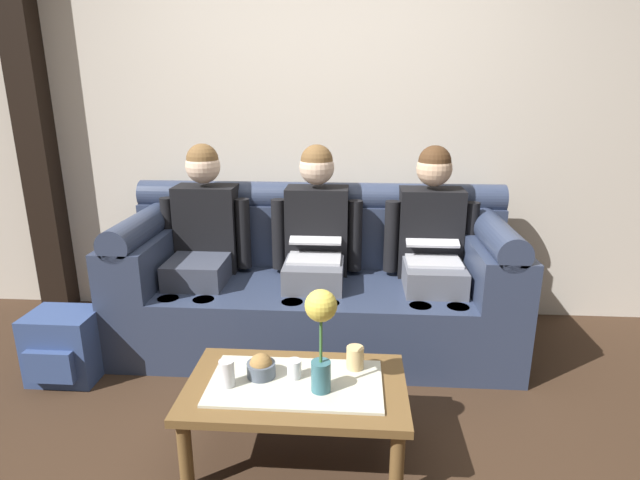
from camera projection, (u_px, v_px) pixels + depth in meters
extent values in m
plane|color=#382619|center=(295.00, 468.00, 2.15)|extent=(14.00, 14.00, 0.00)
cube|color=beige|center=(322.00, 102.00, 3.36)|extent=(6.00, 0.12, 2.90)
cube|color=black|center=(32.00, 102.00, 3.38)|extent=(0.20, 0.20, 2.90)
cube|color=#2D3851|center=(315.00, 313.00, 3.14)|extent=(2.33, 0.88, 0.42)
cube|color=#2D3851|center=(319.00, 234.00, 3.34)|extent=(2.33, 0.22, 0.40)
cylinder|color=#2D3851|center=(319.00, 196.00, 3.27)|extent=(2.33, 0.18, 0.18)
cube|color=#2D3851|center=(147.00, 255.00, 3.11)|extent=(0.28, 0.88, 0.28)
cylinder|color=#2D3851|center=(144.00, 226.00, 3.06)|extent=(0.18, 0.88, 0.18)
cube|color=#2D3851|center=(490.00, 263.00, 2.97)|extent=(0.28, 0.88, 0.28)
cylinder|color=#2D3851|center=(493.00, 233.00, 2.92)|extent=(0.18, 0.88, 0.18)
cube|color=#383D4C|center=(199.00, 270.00, 3.05)|extent=(0.34, 0.40, 0.15)
cylinder|color=#383D4C|center=(171.00, 333.00, 2.89)|extent=(0.12, 0.12, 0.42)
cylinder|color=#383D4C|center=(206.00, 334.00, 2.88)|extent=(0.12, 0.12, 0.42)
cube|color=black|center=(208.00, 228.00, 3.22)|extent=(0.38, 0.22, 0.54)
cylinder|color=black|center=(170.00, 232.00, 3.21)|extent=(0.09, 0.09, 0.44)
cylinder|color=black|center=(243.00, 234.00, 3.18)|extent=(0.09, 0.09, 0.44)
sphere|color=beige|center=(203.00, 166.00, 3.09)|extent=(0.21, 0.21, 0.21)
sphere|color=brown|center=(202.00, 160.00, 3.08)|extent=(0.19, 0.19, 0.19)
cube|color=#595B66|center=(314.00, 273.00, 3.00)|extent=(0.34, 0.40, 0.15)
cylinder|color=#595B66|center=(293.00, 337.00, 2.84)|extent=(0.12, 0.12, 0.42)
cylinder|color=#595B66|center=(328.00, 338.00, 2.83)|extent=(0.12, 0.12, 0.42)
cube|color=black|center=(317.00, 230.00, 3.18)|extent=(0.38, 0.22, 0.54)
cylinder|color=black|center=(279.00, 234.00, 3.16)|extent=(0.09, 0.09, 0.44)
cylinder|color=black|center=(355.00, 236.00, 3.13)|extent=(0.09, 0.09, 0.44)
sphere|color=beige|center=(317.00, 167.00, 3.05)|extent=(0.21, 0.21, 0.21)
sphere|color=brown|center=(317.00, 161.00, 3.03)|extent=(0.19, 0.19, 0.19)
cube|color=silver|center=(314.00, 258.00, 3.00)|extent=(0.31, 0.22, 0.02)
cube|color=silver|center=(316.00, 234.00, 3.11)|extent=(0.31, 0.20, 0.08)
cube|color=black|center=(316.00, 235.00, 3.10)|extent=(0.27, 0.18, 0.06)
cube|color=#595B66|center=(433.00, 276.00, 2.96)|extent=(0.34, 0.40, 0.15)
cylinder|color=#595B66|center=(418.00, 341.00, 2.80)|extent=(0.12, 0.12, 0.42)
cylinder|color=#595B66|center=(455.00, 342.00, 2.78)|extent=(0.12, 0.12, 0.42)
cube|color=black|center=(430.00, 232.00, 3.13)|extent=(0.38, 0.22, 0.54)
cylinder|color=black|center=(391.00, 236.00, 3.11)|extent=(0.09, 0.09, 0.44)
cylinder|color=black|center=(470.00, 238.00, 3.08)|extent=(0.09, 0.09, 0.44)
sphere|color=tan|center=(434.00, 169.00, 3.00)|extent=(0.21, 0.21, 0.21)
sphere|color=#472D19|center=(435.00, 162.00, 2.99)|extent=(0.19, 0.19, 0.19)
cube|color=silver|center=(434.00, 261.00, 2.95)|extent=(0.31, 0.22, 0.02)
cube|color=silver|center=(431.00, 236.00, 3.06)|extent=(0.31, 0.20, 0.08)
cube|color=black|center=(432.00, 237.00, 3.05)|extent=(0.27, 0.18, 0.07)
cube|color=brown|center=(296.00, 388.00, 2.14)|extent=(0.92, 0.56, 0.04)
cube|color=beige|center=(296.00, 383.00, 2.13)|extent=(0.72, 0.39, 0.01)
cylinder|color=brown|center=(185.00, 455.00, 2.00)|extent=(0.06, 0.06, 0.32)
cylinder|color=brown|center=(397.00, 466.00, 1.94)|extent=(0.06, 0.06, 0.32)
cylinder|color=brown|center=(216.00, 390.00, 2.44)|extent=(0.06, 0.06, 0.32)
cylinder|color=brown|center=(390.00, 397.00, 2.38)|extent=(0.06, 0.06, 0.32)
cylinder|color=#336672|center=(321.00, 376.00, 2.05)|extent=(0.08, 0.08, 0.13)
cylinder|color=#3D7538|center=(321.00, 339.00, 2.00)|extent=(0.01, 0.01, 0.20)
sphere|color=#E5CC4C|center=(321.00, 306.00, 1.96)|extent=(0.13, 0.13, 0.13)
cylinder|color=#4C5666|center=(261.00, 369.00, 2.16)|extent=(0.12, 0.12, 0.06)
sphere|color=olive|center=(261.00, 365.00, 2.16)|extent=(0.10, 0.10, 0.10)
cylinder|color=silver|center=(294.00, 369.00, 2.15)|extent=(0.06, 0.06, 0.08)
cylinder|color=silver|center=(227.00, 373.00, 2.09)|extent=(0.06, 0.06, 0.11)
cylinder|color=#DBB77A|center=(355.00, 358.00, 2.22)|extent=(0.08, 0.08, 0.10)
cube|color=#33477A|center=(66.00, 345.00, 2.79)|extent=(0.36, 0.28, 0.38)
cube|color=#33477A|center=(50.00, 367.00, 2.64)|extent=(0.25, 0.05, 0.17)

